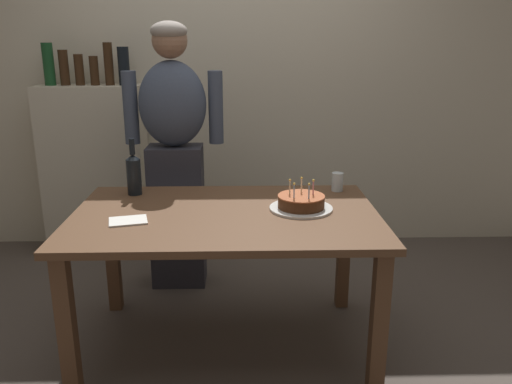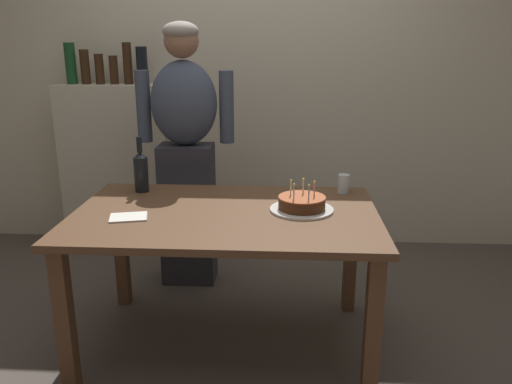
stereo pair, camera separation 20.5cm
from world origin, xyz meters
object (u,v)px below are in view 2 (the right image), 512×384
Objects in this scene: wine_bottle at (141,171)px; person_man_bearded at (186,152)px; napkin_stack at (128,217)px; birthday_cake at (302,204)px; water_glass_near at (344,184)px.

person_man_bearded is (0.17, 0.43, 0.01)m from wine_bottle.
napkin_stack is 0.89m from person_man_bearded.
birthday_cake reaches higher than napkin_stack.
wine_bottle is (-1.12, -0.04, 0.07)m from water_glass_near.
birthday_cake is 1.82× the size of napkin_stack.
napkin_stack is at bearing -155.58° from water_glass_near.
wine_bottle is 1.78× the size of napkin_stack.
water_glass_near is 1.12m from wine_bottle.
wine_bottle is at bearing 161.85° from birthday_cake.
wine_bottle is 0.19× the size of person_man_bearded.
birthday_cake is 0.19× the size of person_man_bearded.
wine_bottle reaches higher than water_glass_near.
person_man_bearded is at bearing 157.62° from water_glass_near.
birthday_cake is at bearing 10.74° from napkin_stack.
water_glass_near reaches higher than napkin_stack.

